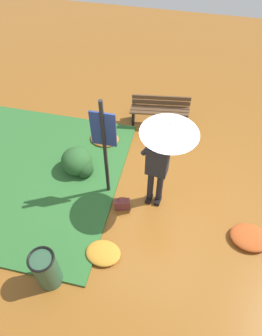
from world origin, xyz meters
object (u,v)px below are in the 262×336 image
at_px(info_sign_post, 104,141).
at_px(trash_bin, 46,269).
at_px(person_with_umbrella, 164,146).
at_px(park_bench, 160,111).
at_px(handbag, 122,204).

relative_size(info_sign_post, trash_bin, 2.76).
height_order(person_with_umbrella, park_bench, person_with_umbrella).
distance_m(person_with_umbrella, trash_bin, 2.74).
xyz_separation_m(park_bench, trash_bin, (-1.13, -4.28, 0.02)).
relative_size(park_bench, trash_bin, 1.68).
xyz_separation_m(info_sign_post, handbag, (0.37, -0.36, -1.32)).
distance_m(info_sign_post, handbag, 1.42).
relative_size(info_sign_post, handbag, 6.22).
relative_size(handbag, trash_bin, 0.44).
distance_m(person_with_umbrella, info_sign_post, 1.03).
bearing_deg(park_bench, handbag, -96.49).
bearing_deg(person_with_umbrella, trash_bin, -126.47).
bearing_deg(park_bench, info_sign_post, -106.47).
height_order(park_bench, trash_bin, trash_bin).
bearing_deg(handbag, info_sign_post, 136.43).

